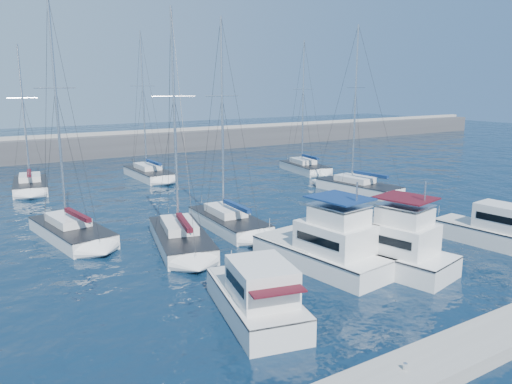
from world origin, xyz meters
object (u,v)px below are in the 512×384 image
sailboat_back_c (305,167)px  sailboat_back_a (31,185)px  sailboat_mid_a (71,231)px  motor_yacht_stbd_outer (493,231)px  sailboat_back_b (149,173)px  motor_yacht_stbd_inner (390,249)px  sailboat_mid_b (181,238)px  sailboat_mid_c (228,221)px  motor_yacht_port_inner (327,249)px  motor_yacht_port_outer (257,299)px  sailboat_mid_e (358,187)px

sailboat_back_c → sailboat_back_a: bearing=176.6°
sailboat_mid_a → sailboat_back_a: bearing=81.1°
motor_yacht_stbd_outer → sailboat_back_b: bearing=100.3°
motor_yacht_stbd_inner → motor_yacht_stbd_outer: 8.88m
sailboat_mid_a → sailboat_back_a: 18.47m
sailboat_mid_b → sailboat_mid_c: bearing=35.6°
motor_yacht_stbd_inner → sailboat_back_b: (-1.48, 34.07, -0.60)m
sailboat_back_c → motor_yacht_port_inner: bearing=-117.6°
sailboat_back_b → sailboat_back_c: 18.24m
motor_yacht_port_outer → sailboat_mid_e: 28.42m
motor_yacht_port_outer → sailboat_back_c: sailboat_back_c is taller
sailboat_mid_c → sailboat_mid_e: size_ratio=0.95×
sailboat_mid_b → sailboat_back_a: bearing=116.8°
motor_yacht_port_inner → sailboat_back_b: bearing=80.2°
motor_yacht_stbd_outer → sailboat_back_a: bearing=116.9°
sailboat_mid_a → sailboat_mid_b: 7.81m
sailboat_back_a → sailboat_back_b: bearing=9.1°
motor_yacht_port_inner → motor_yacht_stbd_inner: 3.56m
sailboat_mid_e → sailboat_back_a: 32.21m
sailboat_mid_e → sailboat_back_a: (-26.71, 18.00, -0.01)m
motor_yacht_stbd_inner → sailboat_mid_a: sailboat_mid_a is taller
sailboat_mid_a → sailboat_mid_b: sailboat_mid_a is taller
sailboat_mid_e → sailboat_back_a: bearing=138.1°
motor_yacht_port_outer → motor_yacht_stbd_outer: (18.55, 0.59, -0.00)m
sailboat_back_a → sailboat_mid_e: bearing=-25.2°
motor_yacht_port_outer → sailboat_mid_c: sailboat_mid_c is taller
motor_yacht_port_inner → sailboat_mid_a: sailboat_mid_a is taller
motor_yacht_stbd_outer → sailboat_mid_b: size_ratio=0.45×
motor_yacht_port_outer → sailboat_back_c: bearing=62.3°
sailboat_mid_e → motor_yacht_port_inner: bearing=-146.5°
motor_yacht_stbd_outer → sailboat_back_a: size_ratio=0.48×
sailboat_back_c → sailboat_mid_b: bearing=-135.3°
motor_yacht_port_outer → sailboat_mid_a: sailboat_mid_a is taller
motor_yacht_port_outer → sailboat_mid_a: size_ratio=0.45×
motor_yacht_stbd_inner → sailboat_mid_e: sailboat_mid_e is taller
motor_yacht_stbd_inner → sailboat_back_a: (-13.77, 34.00, -0.61)m
motor_yacht_port_outer → sailboat_mid_a: 17.28m
sailboat_mid_a → sailboat_mid_e: (26.93, 0.47, -0.00)m
motor_yacht_stbd_outer → sailboat_mid_a: (-22.86, 16.14, -0.41)m
motor_yacht_stbd_outer → sailboat_back_a: (-22.63, 34.61, -0.42)m
sailboat_back_a → motor_yacht_stbd_inner: bearing=-59.2°
sailboat_back_a → sailboat_back_b: 12.29m
motor_yacht_port_inner → sailboat_mid_b: bearing=116.2°
sailboat_mid_e → sailboat_mid_a: bearing=173.1°
sailboat_mid_c → sailboat_back_b: (2.29, 22.12, 0.00)m
motor_yacht_port_inner → motor_yacht_stbd_inner: size_ratio=1.05×
sailboat_mid_c → sailboat_back_c: (19.49, 16.05, 0.01)m
motor_yacht_port_outer → sailboat_back_a: size_ratio=0.51×
sailboat_mid_a → sailboat_back_c: 32.23m
motor_yacht_port_outer → sailboat_back_b: 36.22m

